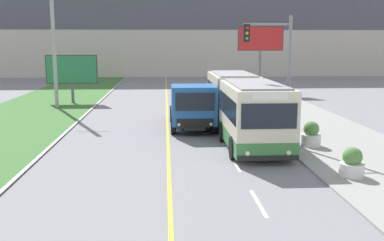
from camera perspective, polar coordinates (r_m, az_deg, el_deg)
apartment_block_background at (r=68.44m, az=-3.43°, el=13.74°), size 80.00×8.04×19.02m
city_bus at (r=23.98m, az=6.38°, el=1.82°), size 2.68×12.61×3.11m
dump_truck at (r=25.35m, az=0.09°, el=1.72°), size 2.51×6.56×2.61m
utility_pole_far at (r=35.47m, az=-17.26°, el=11.55°), size 1.80×0.28×12.32m
traffic_light_mast at (r=21.51m, az=10.63°, el=6.99°), size 2.28×0.32×6.15m
billboard_large at (r=44.10m, az=8.69°, el=9.85°), size 4.38×0.24×6.43m
billboard_small at (r=37.90m, az=-15.03°, el=6.17°), size 4.14×0.24×3.93m
planter_round_near at (r=17.50m, az=19.66°, el=-5.15°), size 0.90×0.90×1.10m
planter_round_second at (r=21.95m, az=14.89°, el=-1.80°), size 0.92×0.92×1.18m
planter_round_third at (r=26.55m, az=11.71°, el=0.30°), size 0.91×0.91×1.16m
planter_round_far at (r=31.23m, az=9.45°, el=1.81°), size 0.94×0.94×1.18m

